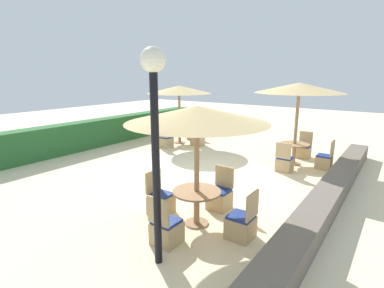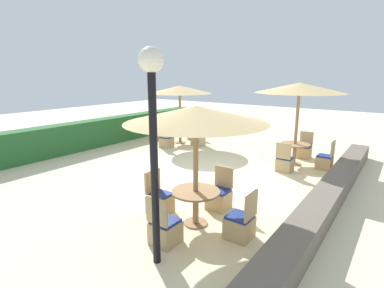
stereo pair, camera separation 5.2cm
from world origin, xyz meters
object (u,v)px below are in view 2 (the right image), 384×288
object	(u,v)px
parasol_back_right	(180,90)
patio_chair_back_right_west	(166,141)
patio_chair_front_left_south	(240,225)
patio_chair_back_right_east	(194,134)
round_table_front_right	(295,149)
patio_chair_back_right_north	(164,135)
patio_chair_front_right_south	(325,161)
round_table_front_left	(196,199)
parasol_front_right	(300,88)
patio_chair_front_right_west	(285,163)
round_table_back_right	(180,130)
patio_chair_front_right_east	(304,151)
patio_chair_front_left_north	(160,201)
patio_chair_front_left_east	(219,197)
patio_chair_back_right_south	(198,139)
lamp_post	(153,117)
patio_chair_front_left_west	(165,230)
parasol_front_left	(196,115)

from	to	relation	value
parasol_back_right	patio_chair_back_right_west	distance (m)	2.26
patio_chair_front_left_south	patio_chair_back_right_east	bearing A→B (deg)	41.01
round_table_front_right	patio_chair_back_right_north	world-z (taller)	patio_chair_back_right_north
patio_chair_back_right_east	patio_chair_front_right_south	bearing A→B (deg)	168.32
round_table_front_left	patio_chair_back_right_east	size ratio (longest dim) A/B	1.03
parasol_front_right	patio_chair_front_left_south	world-z (taller)	parasol_front_right
patio_chair_front_right_west	round_table_back_right	distance (m)	5.19
patio_chair_front_right_south	patio_chair_back_right_east	size ratio (longest dim) A/B	1.00
patio_chair_front_right_south	patio_chair_back_right_north	bearing A→B (deg)	88.17
patio_chair_front_right_east	round_table_front_left	distance (m)	6.30
patio_chair_front_left_north	patio_chair_back_right_north	xyz separation A→B (m)	(5.60, 4.76, 0.00)
patio_chair_front_right_east	parasol_back_right	size ratio (longest dim) A/B	0.34
parasol_front_right	patio_chair_front_left_north	bearing A→B (deg)	167.16
round_table_front_left	patio_chair_back_right_east	distance (m)	8.06
patio_chair_front_left_south	patio_chair_back_right_north	xyz separation A→B (m)	(5.50, 6.65, 0.00)
patio_chair_front_right_west	patio_chair_back_right_east	distance (m)	5.46
patio_chair_front_right_east	patio_chair_front_left_east	bearing A→B (deg)	86.43
patio_chair_back_right_north	patio_chair_back_right_south	xyz separation A→B (m)	(0.06, -1.88, 0.00)
patio_chair_back_right_west	patio_chair_front_left_north	bearing A→B (deg)	-50.72
round_table_front_right	patio_chair_back_right_east	distance (m)	5.16
lamp_post	patio_chair_front_right_west	size ratio (longest dim) A/B	3.57
round_table_front_left	patio_chair_front_left_north	distance (m)	0.96
lamp_post	parasol_back_right	xyz separation A→B (m)	(6.94, 4.95, -0.05)
round_table_front_left	patio_chair_back_right_north	distance (m)	7.94
patio_chair_back_right_west	patio_chair_back_right_east	bearing A→B (deg)	89.58
lamp_post	patio_chair_front_left_east	distance (m)	3.10
round_table_back_right	round_table_front_right	bearing A→B (deg)	-93.04
patio_chair_front_left_east	patio_chair_back_right_north	size ratio (longest dim) A/B	1.00
patio_chair_front_left_south	patio_chair_front_left_north	bearing A→B (deg)	92.83
patio_chair_front_left_south	patio_chair_front_right_east	bearing A→B (deg)	5.73
patio_chair_front_right_south	patio_chair_back_right_north	world-z (taller)	same
patio_chair_back_right_north	patio_chair_back_right_east	size ratio (longest dim) A/B	1.00
patio_chair_front_left_east	round_table_back_right	world-z (taller)	patio_chair_front_left_east
patio_chair_front_left_east	patio_chair_front_left_south	distance (m)	1.29
patio_chair_front_left_south	patio_chair_back_right_east	xyz separation A→B (m)	(6.51, 5.66, 0.00)
patio_chair_back_right_west	patio_chair_back_right_south	xyz separation A→B (m)	(1.02, -0.91, 0.00)
lamp_post	round_table_front_left	bearing A→B (deg)	8.88
parasol_front_right	patio_chair_front_left_west	world-z (taller)	parasol_front_right
patio_chair_front_left_east	round_table_back_right	xyz separation A→B (m)	(4.66, 4.74, 0.30)
round_table_front_right	patio_chair_back_right_west	xyz separation A→B (m)	(-0.71, 5.01, -0.27)
patio_chair_front_left_west	patio_chair_back_right_west	size ratio (longest dim) A/B	1.00
patio_chair_front_left_east	patio_chair_back_right_east	bearing A→B (deg)	-50.26
round_table_front_left	round_table_back_right	distance (m)	7.30
patio_chair_front_right_west	parasol_front_left	bearing A→B (deg)	-94.02
round_table_front_right	patio_chair_front_left_west	distance (m)	6.21
patio_chair_front_right_south	parasol_back_right	world-z (taller)	parasol_back_right
parasol_back_right	patio_chair_back_right_south	xyz separation A→B (m)	(0.05, -0.94, -2.04)
patio_chair_front_right_south	patio_chair_front_left_east	bearing A→B (deg)	164.15
lamp_post	round_table_back_right	distance (m)	8.71
parasol_front_right	round_table_front_right	xyz separation A→B (m)	(-0.00, 0.00, -1.98)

